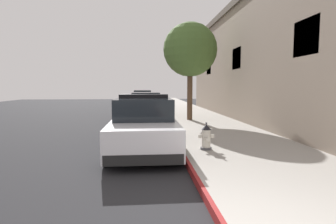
% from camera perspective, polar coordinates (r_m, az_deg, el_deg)
% --- Properties ---
extents(ground_plane, '(30.90, 60.00, 0.20)m').
position_cam_1_polar(ground_plane, '(13.07, -18.55, -3.77)').
color(ground_plane, '#232326').
extents(sidewalk_pavement, '(3.76, 60.00, 0.16)m').
position_cam_1_polar(sidewalk_pavement, '(13.01, 8.09, -2.78)').
color(sidewalk_pavement, '#9E9991').
rests_on(sidewalk_pavement, ground).
extents(curb_painted_edge, '(0.08, 60.00, 0.16)m').
position_cam_1_polar(curb_painted_edge, '(12.71, -0.39, -2.91)').
color(curb_painted_edge, maroon).
rests_on(curb_painted_edge, ground).
extents(storefront_building, '(5.93, 22.09, 6.52)m').
position_cam_1_polar(storefront_building, '(15.98, 24.03, 9.77)').
color(storefront_building, gray).
rests_on(storefront_building, ground).
extents(police_cruiser, '(1.94, 4.84, 1.68)m').
position_cam_1_polar(police_cruiser, '(8.27, -5.13, -2.75)').
color(police_cruiser, white).
rests_on(police_cruiser, ground).
extents(parked_car_silver_ahead, '(1.94, 4.84, 1.56)m').
position_cam_1_polar(parked_car_silver_ahead, '(16.78, -4.72, 1.34)').
color(parked_car_silver_ahead, maroon).
rests_on(parked_car_silver_ahead, ground).
extents(parked_car_dark_far, '(1.94, 4.84, 1.56)m').
position_cam_1_polar(parked_car_dark_far, '(27.19, -5.38, 2.86)').
color(parked_car_dark_far, black).
rests_on(parked_car_dark_far, ground).
extents(fire_hydrant, '(0.44, 0.40, 0.76)m').
position_cam_1_polar(fire_hydrant, '(7.63, 8.07, -5.25)').
color(fire_hydrant, '#4C4C51').
rests_on(fire_hydrant, sidewalk_pavement).
extents(street_tree, '(2.80, 2.80, 5.08)m').
position_cam_1_polar(street_tree, '(14.47, 4.69, 12.90)').
color(street_tree, brown).
rests_on(street_tree, sidewalk_pavement).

